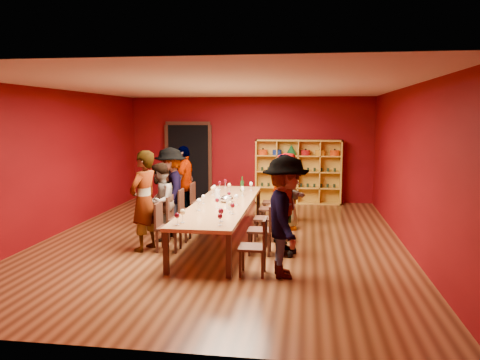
{
  "coord_description": "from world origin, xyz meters",
  "views": [
    {
      "loc": [
        1.63,
        -8.92,
        2.42
      ],
      "look_at": [
        0.29,
        0.45,
        1.15
      ],
      "focal_mm": 35.0,
      "sensor_mm": 36.0,
      "label": 1
    }
  ],
  "objects_px": {
    "person_right_3": "(286,191)",
    "chair_person_right_2": "(269,215)",
    "chair_person_right_3": "(273,206)",
    "chair_person_right_4": "(275,200)",
    "chair_person_left_1": "(164,224)",
    "person_left_1": "(144,201)",
    "chair_person_right_0": "(258,243)",
    "spittoon_bowl": "(227,199)",
    "chair_person_left_3": "(186,208)",
    "chair_person_left_2": "(175,216)",
    "person_left_3": "(171,189)",
    "shelving_unit": "(298,169)",
    "wine_bottle": "(242,186)",
    "person_right_0": "(285,217)",
    "person_left_4": "(185,183)",
    "tasting_table": "(222,205)",
    "chair_person_right_1": "(264,227)",
    "person_right_2": "(284,202)",
    "person_right_4": "(291,187)",
    "chair_person_left_4": "(197,199)",
    "person_right_1": "(283,205)",
    "person_left_2": "(160,202)"
  },
  "relations": [
    {
      "from": "person_left_1",
      "to": "person_right_2",
      "type": "distance_m",
      "value": 2.7
    },
    {
      "from": "chair_person_left_2",
      "to": "wine_bottle",
      "type": "bearing_deg",
      "value": 56.66
    },
    {
      "from": "person_right_0",
      "to": "wine_bottle",
      "type": "distance_m",
      "value": 3.64
    },
    {
      "from": "person_right_2",
      "to": "chair_person_left_3",
      "type": "bearing_deg",
      "value": 92.76
    },
    {
      "from": "tasting_table",
      "to": "chair_person_right_4",
      "type": "bearing_deg",
      "value": 64.76
    },
    {
      "from": "chair_person_right_0",
      "to": "chair_person_right_1",
      "type": "distance_m",
      "value": 1.12
    },
    {
      "from": "person_right_2",
      "to": "chair_person_right_3",
      "type": "relative_size",
      "value": 1.72
    },
    {
      "from": "person_left_4",
      "to": "chair_person_right_3",
      "type": "bearing_deg",
      "value": 77.36
    },
    {
      "from": "spittoon_bowl",
      "to": "person_right_3",
      "type": "bearing_deg",
      "value": 42.75
    },
    {
      "from": "chair_person_left_2",
      "to": "person_left_1",
      "type": "bearing_deg",
      "value": -117.5
    },
    {
      "from": "shelving_unit",
      "to": "chair_person_left_2",
      "type": "height_order",
      "value": "shelving_unit"
    },
    {
      "from": "spittoon_bowl",
      "to": "chair_person_left_3",
      "type": "bearing_deg",
      "value": 149.48
    },
    {
      "from": "chair_person_left_1",
      "to": "chair_person_right_3",
      "type": "bearing_deg",
      "value": 48.05
    },
    {
      "from": "person_right_0",
      "to": "wine_bottle",
      "type": "xyz_separation_m",
      "value": [
        -1.14,
        3.46,
        -0.05
      ]
    },
    {
      "from": "person_right_4",
      "to": "wine_bottle",
      "type": "bearing_deg",
      "value": 111.84
    },
    {
      "from": "person_left_3",
      "to": "spittoon_bowl",
      "type": "height_order",
      "value": "person_left_3"
    },
    {
      "from": "person_left_4",
      "to": "chair_person_right_0",
      "type": "relative_size",
      "value": 1.98
    },
    {
      "from": "person_left_3",
      "to": "chair_person_right_2",
      "type": "bearing_deg",
      "value": 57.64
    },
    {
      "from": "person_right_0",
      "to": "person_right_1",
      "type": "height_order",
      "value": "person_right_0"
    },
    {
      "from": "person_right_0",
      "to": "shelving_unit",
      "type": "bearing_deg",
      "value": -10.04
    },
    {
      "from": "chair_person_right_2",
      "to": "person_right_2",
      "type": "bearing_deg",
      "value": 0.0
    },
    {
      "from": "chair_person_right_3",
      "to": "chair_person_left_3",
      "type": "bearing_deg",
      "value": -165.65
    },
    {
      "from": "shelving_unit",
      "to": "chair_person_left_1",
      "type": "bearing_deg",
      "value": -113.89
    },
    {
      "from": "chair_person_left_1",
      "to": "person_left_4",
      "type": "distance_m",
      "value": 2.65
    },
    {
      "from": "chair_person_left_1",
      "to": "person_right_0",
      "type": "bearing_deg",
      "value": -25.59
    },
    {
      "from": "chair_person_right_0",
      "to": "chair_person_right_2",
      "type": "relative_size",
      "value": 1.0
    },
    {
      "from": "person_right_4",
      "to": "spittoon_bowl",
      "type": "xyz_separation_m",
      "value": [
        -1.21,
        -1.84,
        0.02
      ]
    },
    {
      "from": "person_left_1",
      "to": "chair_person_right_3",
      "type": "distance_m",
      "value": 3.02
    },
    {
      "from": "chair_person_right_1",
      "to": "chair_person_right_3",
      "type": "bearing_deg",
      "value": 90.0
    },
    {
      "from": "chair_person_left_2",
      "to": "chair_person_right_4",
      "type": "height_order",
      "value": "same"
    },
    {
      "from": "person_right_0",
      "to": "person_left_3",
      "type": "bearing_deg",
      "value": 34.9
    },
    {
      "from": "chair_person_right_1",
      "to": "chair_person_left_4",
      "type": "bearing_deg",
      "value": 125.46
    },
    {
      "from": "chair_person_left_4",
      "to": "chair_person_left_3",
      "type": "bearing_deg",
      "value": -90.0
    },
    {
      "from": "person_left_1",
      "to": "chair_person_right_0",
      "type": "bearing_deg",
      "value": 81.73
    },
    {
      "from": "person_right_0",
      "to": "chair_person_right_1",
      "type": "height_order",
      "value": "person_right_0"
    },
    {
      "from": "chair_person_left_2",
      "to": "chair_person_right_3",
      "type": "height_order",
      "value": "same"
    },
    {
      "from": "chair_person_left_1",
      "to": "chair_person_right_4",
      "type": "height_order",
      "value": "same"
    },
    {
      "from": "tasting_table",
      "to": "spittoon_bowl",
      "type": "height_order",
      "value": "spittoon_bowl"
    },
    {
      "from": "chair_person_left_3",
      "to": "chair_person_right_4",
      "type": "distance_m",
      "value": 2.21
    },
    {
      "from": "person_left_1",
      "to": "person_left_2",
      "type": "distance_m",
      "value": 0.74
    },
    {
      "from": "person_right_3",
      "to": "chair_person_right_2",
      "type": "bearing_deg",
      "value": 153.58
    },
    {
      "from": "tasting_table",
      "to": "person_right_1",
      "type": "relative_size",
      "value": 2.51
    },
    {
      "from": "tasting_table",
      "to": "person_right_3",
      "type": "bearing_deg",
      "value": 43.39
    },
    {
      "from": "shelving_unit",
      "to": "chair_person_right_2",
      "type": "xyz_separation_m",
      "value": [
        -0.49,
        -4.19,
        -0.49
      ]
    },
    {
      "from": "chair_person_left_2",
      "to": "person_left_2",
      "type": "bearing_deg",
      "value": 180.0
    },
    {
      "from": "tasting_table",
      "to": "person_left_1",
      "type": "relative_size",
      "value": 2.45
    },
    {
      "from": "shelving_unit",
      "to": "person_right_4",
      "type": "bearing_deg",
      "value": -92.71
    },
    {
      "from": "chair_person_right_3",
      "to": "chair_person_right_4",
      "type": "xyz_separation_m",
      "value": [
        0.0,
        0.8,
        0.0
      ]
    },
    {
      "from": "chair_person_right_0",
      "to": "person_right_0",
      "type": "bearing_deg",
      "value": 0.0
    },
    {
      "from": "person_left_2",
      "to": "person_right_1",
      "type": "xyz_separation_m",
      "value": [
        2.46,
        -0.68,
        0.12
      ]
    }
  ]
}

